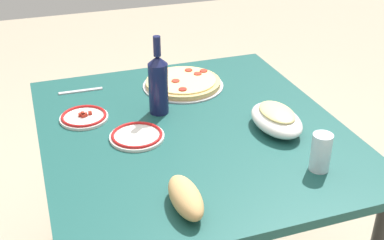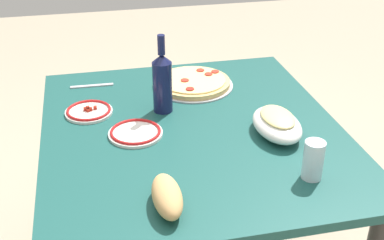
{
  "view_description": "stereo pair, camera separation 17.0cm",
  "coord_description": "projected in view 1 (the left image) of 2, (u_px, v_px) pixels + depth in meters",
  "views": [
    {
      "loc": [
        1.41,
        -0.49,
        1.61
      ],
      "look_at": [
        0.0,
        0.0,
        0.78
      ],
      "focal_mm": 47.07,
      "sensor_mm": 36.0,
      "label": 1
    },
    {
      "loc": [
        1.46,
        -0.32,
        1.61
      ],
      "look_at": [
        0.0,
        0.0,
        0.78
      ],
      "focal_mm": 47.07,
      "sensor_mm": 36.0,
      "label": 2
    }
  ],
  "objects": [
    {
      "name": "side_plate_near",
      "position": [
        137.0,
        136.0,
        1.66
      ],
      "size": [
        0.18,
        0.18,
        0.02
      ],
      "color": "white",
      "rests_on": "dining_table"
    },
    {
      "name": "wine_bottle",
      "position": [
        158.0,
        83.0,
        1.77
      ],
      "size": [
        0.07,
        0.07,
        0.29
      ],
      "color": "#141942",
      "rests_on": "dining_table"
    },
    {
      "name": "pepperoni_pizza",
      "position": [
        183.0,
        83.0,
        2.01
      ],
      "size": [
        0.32,
        0.32,
        0.03
      ],
      "color": "#B7B7BC",
      "rests_on": "dining_table"
    },
    {
      "name": "water_glass",
      "position": [
        321.0,
        152.0,
        1.47
      ],
      "size": [
        0.06,
        0.06,
        0.12
      ],
      "primitive_type": "cylinder",
      "color": "silver",
      "rests_on": "dining_table"
    },
    {
      "name": "fork_right",
      "position": [
        81.0,
        91.0,
        1.97
      ],
      "size": [
        0.02,
        0.17,
        0.0
      ],
      "primitive_type": "cube",
      "rotation": [
        0.0,
        0.0,
        4.69
      ],
      "color": "#B7B7BC",
      "rests_on": "dining_table"
    },
    {
      "name": "baked_pasta_dish",
      "position": [
        276.0,
        118.0,
        1.69
      ],
      "size": [
        0.24,
        0.15,
        0.08
      ],
      "color": "white",
      "rests_on": "dining_table"
    },
    {
      "name": "bread_loaf",
      "position": [
        186.0,
        197.0,
        1.32
      ],
      "size": [
        0.19,
        0.08,
        0.07
      ],
      "primitive_type": "ellipsoid",
      "color": "tan",
      "rests_on": "dining_table"
    },
    {
      "name": "dining_table",
      "position": [
        192.0,
        158.0,
        1.78
      ],
      "size": [
        1.12,
        1.01,
        0.75
      ],
      "color": "#194C47",
      "rests_on": "ground"
    },
    {
      "name": "side_plate_far",
      "position": [
        84.0,
        117.0,
        1.77
      ],
      "size": [
        0.17,
        0.17,
        0.02
      ],
      "color": "white",
      "rests_on": "dining_table"
    }
  ]
}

